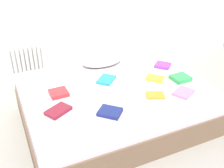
{
  "coord_description": "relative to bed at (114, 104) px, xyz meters",
  "views": [
    {
      "loc": [
        -1.08,
        -2.31,
        1.92
      ],
      "look_at": [
        0.0,
        0.05,
        0.48
      ],
      "focal_mm": 42.46,
      "sensor_mm": 36.0,
      "label": 1
    }
  ],
  "objects": [
    {
      "name": "textbook_teal",
      "position": [
        -0.04,
        0.11,
        0.27
      ],
      "size": [
        0.28,
        0.27,
        0.03
      ],
      "primitive_type": "cube",
      "rotation": [
        0.0,
        0.0,
        0.77
      ],
      "color": "teal",
      "rests_on": "bed"
    },
    {
      "name": "radiator",
      "position": [
        -0.78,
        1.2,
        0.15
      ],
      "size": [
        0.44,
        0.04,
        0.57
      ],
      "color": "white",
      "rests_on": "ground"
    },
    {
      "name": "textbook_navy",
      "position": [
        -0.26,
        -0.48,
        0.27
      ],
      "size": [
        0.26,
        0.26,
        0.03
      ],
      "primitive_type": "cube",
      "rotation": [
        0.0,
        0.0,
        -0.77
      ],
      "color": "navy",
      "rests_on": "bed"
    },
    {
      "name": "textbook_green",
      "position": [
        0.73,
        -0.22,
        0.28
      ],
      "size": [
        0.21,
        0.18,
        0.05
      ],
      "primitive_type": "cube",
      "rotation": [
        0.0,
        0.0,
        0.04
      ],
      "color": "green",
      "rests_on": "bed"
    },
    {
      "name": "ground_plane",
      "position": [
        0.0,
        0.0,
        -0.25
      ],
      "size": [
        8.0,
        8.0,
        0.0
      ],
      "primitive_type": "plane",
      "color": "#9E998E"
    },
    {
      "name": "textbook_orange",
      "position": [
        0.28,
        -0.4,
        0.26
      ],
      "size": [
        0.22,
        0.2,
        0.02
      ],
      "primitive_type": "cube",
      "rotation": [
        0.0,
        0.0,
        -0.4
      ],
      "color": "orange",
      "rests_on": "bed"
    },
    {
      "name": "textbook_purple",
      "position": [
        0.75,
        0.16,
        0.27
      ],
      "size": [
        0.25,
        0.25,
        0.03
      ],
      "primitive_type": "cube",
      "rotation": [
        0.0,
        0.0,
        -0.85
      ],
      "color": "purple",
      "rests_on": "bed"
    },
    {
      "name": "textbook_yellow",
      "position": [
        0.47,
        -0.1,
        0.27
      ],
      "size": [
        0.23,
        0.23,
        0.04
      ],
      "primitive_type": "cube",
      "rotation": [
        0.0,
        0.0,
        -0.83
      ],
      "color": "yellow",
      "rests_on": "bed"
    },
    {
      "name": "textbook_white",
      "position": [
        -0.22,
        -0.16,
        0.26
      ],
      "size": [
        0.29,
        0.24,
        0.02
      ],
      "primitive_type": "cube",
      "rotation": [
        0.0,
        0.0,
        0.34
      ],
      "color": "white",
      "rests_on": "bed"
    },
    {
      "name": "textbook_pink",
      "position": [
        0.57,
        -0.48,
        0.27
      ],
      "size": [
        0.27,
        0.24,
        0.03
      ],
      "primitive_type": "cube",
      "rotation": [
        0.0,
        0.0,
        0.48
      ],
      "color": "pink",
      "rests_on": "bed"
    },
    {
      "name": "pillow",
      "position": [
        0.08,
        0.52,
        0.33
      ],
      "size": [
        0.53,
        0.31,
        0.15
      ],
      "primitive_type": "ellipsoid",
      "color": "white",
      "rests_on": "bed"
    },
    {
      "name": "bed",
      "position": [
        0.0,
        0.0,
        0.0
      ],
      "size": [
        2.0,
        1.5,
        0.5
      ],
      "color": "brown",
      "rests_on": "ground"
    },
    {
      "name": "textbook_maroon",
      "position": [
        -0.69,
        -0.26,
        0.27
      ],
      "size": [
        0.27,
        0.24,
        0.03
      ],
      "primitive_type": "cube",
      "rotation": [
        0.0,
        0.0,
        0.51
      ],
      "color": "maroon",
      "rests_on": "bed"
    },
    {
      "name": "textbook_red",
      "position": [
        -0.61,
        0.04,
        0.27
      ],
      "size": [
        0.19,
        0.18,
        0.04
      ],
      "primitive_type": "cube",
      "rotation": [
        0.0,
        0.0,
        0.03
      ],
      "color": "red",
      "rests_on": "bed"
    }
  ]
}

